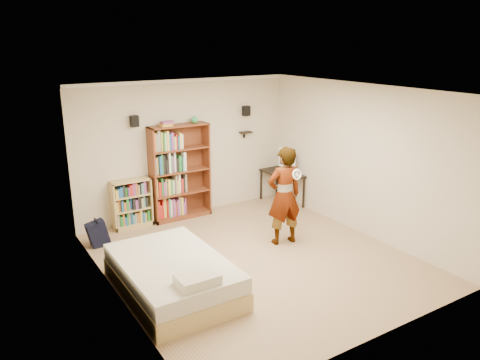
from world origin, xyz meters
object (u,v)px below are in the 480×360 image
Objects in this scene: tall_bookshelf at (180,172)px; computer_desk at (282,188)px; daybed at (173,272)px; low_bookshelf at (132,204)px; person at (284,196)px.

computer_desk is (2.20, -0.39, -0.59)m from tall_bookshelf.
tall_bookshelf is at bearing 62.49° from daybed.
computer_desk is at bearing -9.95° from tall_bookshelf.
low_bookshelf is 0.54× the size of person.
person reaches higher than low_bookshelf.
daybed is 2.44m from person.
computer_desk is (3.20, -0.42, -0.12)m from low_bookshelf.
low_bookshelf is 3.23m from computer_desk.
daybed is 1.21× the size of person.
low_bookshelf reaches higher than daybed.
person is at bearing 12.54° from daybed.
low_bookshelf reaches higher than computer_desk.
person is at bearing -64.28° from tall_bookshelf.
person is (2.32, 0.52, 0.55)m from daybed.
tall_bookshelf is at bearing -55.56° from person.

